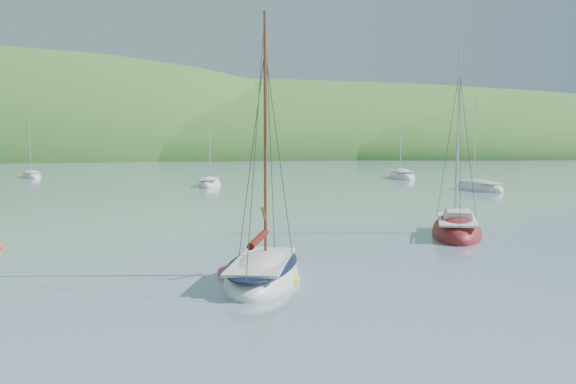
{
  "coord_description": "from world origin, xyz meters",
  "views": [
    {
      "loc": [
        -3.11,
        -20.59,
        5.11
      ],
      "look_at": [
        1.38,
        8.0,
        2.64
      ],
      "focal_mm": 40.0,
      "sensor_mm": 36.0,
      "label": 1
    }
  ],
  "objects": [
    {
      "name": "distant_sloop_b",
      "position": [
        23.39,
        56.3,
        0.19
      ],
      "size": [
        3.7,
        8.18,
        11.28
      ],
      "rotation": [
        0.0,
        0.0,
        -0.12
      ],
      "color": "silver",
      "rests_on": "ground"
    },
    {
      "name": "ground",
      "position": [
        0.0,
        0.0,
        0.0
      ],
      "size": [
        700.0,
        700.0,
        0.0
      ],
      "primitive_type": "plane",
      "color": "#738B9F",
      "rests_on": "ground"
    },
    {
      "name": "distant_sloop_a",
      "position": [
        -0.85,
        47.08,
        0.16
      ],
      "size": [
        3.07,
        6.65,
        9.16
      ],
      "rotation": [
        0.0,
        0.0,
        -0.13
      ],
      "color": "silver",
      "rests_on": "ground"
    },
    {
      "name": "sloop_red",
      "position": [
        10.78,
        10.89,
        0.21
      ],
      "size": [
        5.03,
        7.75,
        10.86
      ],
      "rotation": [
        0.0,
        0.0,
        -0.37
      ],
      "color": "maroon",
      "rests_on": "ground"
    },
    {
      "name": "distant_sloop_d",
      "position": [
        24.7,
        37.54,
        0.17
      ],
      "size": [
        3.58,
        7.19,
        9.81
      ],
      "rotation": [
        0.0,
        0.0,
        0.18
      ],
      "color": "silver",
      "rests_on": "ground"
    },
    {
      "name": "mooring_buoys",
      "position": [
        -3.84,
        4.48,
        0.12
      ],
      "size": [
        12.69,
        9.07,
        0.5
      ],
      "color": "#FFFB18",
      "rests_on": "ground"
    },
    {
      "name": "shoreline_hills",
      "position": [
        -9.66,
        172.42,
        0.0
      ],
      "size": [
        690.0,
        135.0,
        56.0
      ],
      "color": "#3A722B",
      "rests_on": "ground"
    },
    {
      "name": "distant_sloop_c",
      "position": [
        -22.86,
        65.31,
        0.16
      ],
      "size": [
        3.97,
        6.41,
        8.64
      ],
      "rotation": [
        0.0,
        0.0,
        0.33
      ],
      "color": "silver",
      "rests_on": "ground"
    },
    {
      "name": "daysailer_white",
      "position": [
        -0.51,
        1.97,
        0.23
      ],
      "size": [
        4.19,
        7.15,
        10.35
      ],
      "rotation": [
        0.0,
        0.0,
        -0.27
      ],
      "color": "silver",
      "rests_on": "ground"
    }
  ]
}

